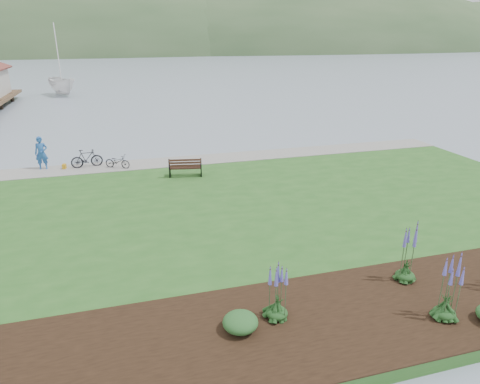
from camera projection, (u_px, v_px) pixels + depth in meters
The scene contains 15 objects.
ground at pixel (219, 207), 20.66m from camera, with size 600.00×600.00×0.00m, color gray.
lawn at pixel (229, 219), 18.79m from camera, with size 34.00×20.00×0.40m, color #24551E.
shoreline_path at pixel (193, 160), 26.73m from camera, with size 34.00×2.20×0.03m, color gray.
garden_bed at pixel (396, 305), 12.47m from camera, with size 24.00×4.40×0.04m, color black.
far_hillside at pixel (171, 53), 178.97m from camera, with size 580.00×80.00×38.00m, color #33502D, non-canonical shape.
park_bench at pixel (185, 167), 23.55m from camera, with size 1.88×1.04×1.10m.
person at pixel (41, 150), 24.62m from camera, with size 0.83×0.57×2.28m, color #22569F.
bicycle_a at pixel (117, 161), 25.09m from camera, with size 1.54×0.54×0.80m, color black.
bicycle_b at pixel (87, 158), 25.19m from camera, with size 1.80×0.52×1.09m, color black.
sailboat at pixel (64, 96), 57.44m from camera, with size 11.07×11.27×29.19m, color silver.
pannier at pixel (64, 167), 25.00m from camera, with size 0.18×0.28×0.30m, color #C08816.
echium_0 at pixel (449, 288), 11.58m from camera, with size 0.62×0.62×2.19m.
echium_1 at pixel (408, 254), 13.40m from camera, with size 0.62×0.62×2.28m.
echium_4 at pixel (278, 291), 11.61m from camera, with size 0.62×0.62×1.99m.
shrub_0 at pixel (240, 322), 11.33m from camera, with size 0.96×0.96×0.48m, color #1E4C21.
Camera 1 is at (-4.29, -18.66, 7.87)m, focal length 32.00 mm.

